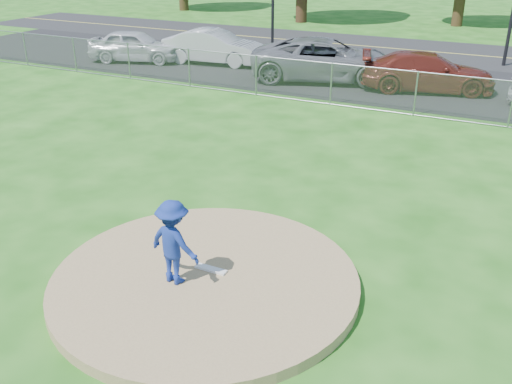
# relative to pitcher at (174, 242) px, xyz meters

# --- Properties ---
(ground) EXTENTS (120.00, 120.00, 0.00)m
(ground) POSITION_rel_pitcher_xyz_m (0.37, 10.36, -0.96)
(ground) COLOR #1B5913
(ground) RESTS_ON ground
(pitchers_mound) EXTENTS (5.40, 5.40, 0.20)m
(pitchers_mound) POSITION_rel_pitcher_xyz_m (0.37, 0.36, -0.86)
(pitchers_mound) COLOR #977C52
(pitchers_mound) RESTS_ON ground
(pitching_rubber) EXTENTS (0.60, 0.15, 0.04)m
(pitching_rubber) POSITION_rel_pitcher_xyz_m (0.37, 0.56, -0.74)
(pitching_rubber) COLOR white
(pitching_rubber) RESTS_ON pitchers_mound
(chain_link_fence) EXTENTS (40.00, 0.06, 1.50)m
(chain_link_fence) POSITION_rel_pitcher_xyz_m (0.37, 12.36, -0.21)
(chain_link_fence) COLOR gray
(chain_link_fence) RESTS_ON ground
(parking_lot) EXTENTS (50.00, 8.00, 0.01)m
(parking_lot) POSITION_rel_pitcher_xyz_m (0.37, 16.86, -0.95)
(parking_lot) COLOR black
(parking_lot) RESTS_ON ground
(street) EXTENTS (60.00, 7.00, 0.01)m
(street) POSITION_rel_pitcher_xyz_m (0.37, 24.36, -0.95)
(street) COLOR black
(street) RESTS_ON ground
(pitcher) EXTENTS (1.05, 0.69, 1.52)m
(pitcher) POSITION_rel_pitcher_xyz_m (0.00, 0.00, 0.00)
(pitcher) COLOR navy
(pitcher) RESTS_ON pitchers_mound
(traffic_cone) EXTENTS (0.34, 0.34, 0.65)m
(traffic_cone) POSITION_rel_pitcher_xyz_m (-4.47, 15.65, -0.62)
(traffic_cone) COLOR #EB590C
(traffic_cone) RESTS_ON parking_lot
(parked_car_silver) EXTENTS (4.72, 3.04, 1.49)m
(parked_car_silver) POSITION_rel_pitcher_xyz_m (-12.63, 15.36, -0.20)
(parked_car_silver) COLOR silver
(parked_car_silver) RESTS_ON parking_lot
(parked_car_white) EXTENTS (4.91, 2.19, 1.57)m
(parked_car_white) POSITION_rel_pitcher_xyz_m (-9.00, 16.66, -0.16)
(parked_car_white) COLOR silver
(parked_car_white) RESTS_ON parking_lot
(parked_car_gray) EXTENTS (6.77, 4.57, 1.72)m
(parked_car_gray) POSITION_rel_pitcher_xyz_m (-3.12, 15.86, -0.09)
(parked_car_gray) COLOR slate
(parked_car_gray) RESTS_ON parking_lot
(parked_car_darkred) EXTENTS (5.47, 3.41, 1.48)m
(parked_car_darkred) POSITION_rel_pitcher_xyz_m (1.04, 15.96, -0.21)
(parked_car_darkred) COLOR maroon
(parked_car_darkred) RESTS_ON parking_lot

